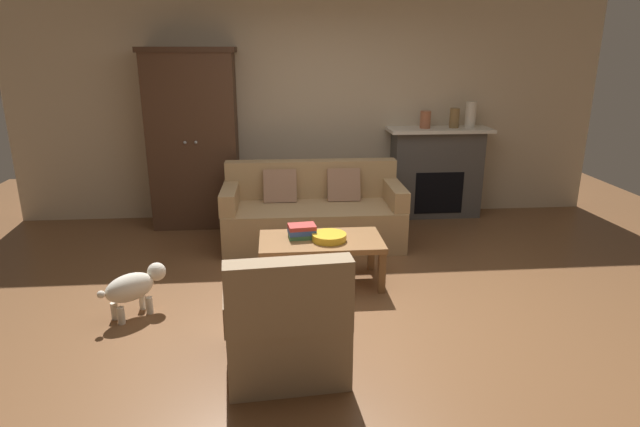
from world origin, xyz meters
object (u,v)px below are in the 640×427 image
at_px(book_stack, 302,231).
at_px(armchair_near_left, 286,326).
at_px(fruit_bowl, 329,237).
at_px(mantel_vase_bronze, 454,118).
at_px(mantel_vase_terracotta, 425,120).
at_px(armoire, 194,139).
at_px(fireplace, 436,172).
at_px(coffee_table, 321,245).
at_px(dog, 134,287).
at_px(couch, 313,215).
at_px(mantel_vase_cream, 471,115).

xyz_separation_m(book_stack, armchair_near_left, (-0.18, -1.40, -0.17)).
bearing_deg(fruit_bowl, mantel_vase_bronze, 48.23).
distance_m(mantel_vase_terracotta, armchair_near_left, 3.81).
bearing_deg(armoire, fireplace, 1.51).
relative_size(armoire, armchair_near_left, 2.35).
height_order(fireplace, armoire, armoire).
relative_size(armoire, coffee_table, 1.88).
height_order(book_stack, mantel_vase_terracotta, mantel_vase_terracotta).
height_order(fireplace, book_stack, fireplace).
relative_size(mantel_vase_terracotta, mantel_vase_bronze, 0.87).
distance_m(coffee_table, armchair_near_left, 1.39).
height_order(mantel_vase_bronze, dog, mantel_vase_bronze).
distance_m(coffee_table, mantel_vase_terracotta, 2.53).
bearing_deg(armchair_near_left, couch, 81.53).
xyz_separation_m(mantel_vase_terracotta, mantel_vase_cream, (0.56, 0.00, 0.05)).
relative_size(armoire, fruit_bowl, 6.71).
relative_size(coffee_table, fruit_bowl, 3.57).
bearing_deg(book_stack, armchair_near_left, -97.54).
bearing_deg(mantel_vase_bronze, mantel_vase_terracotta, 180.00).
xyz_separation_m(mantel_vase_cream, armchair_near_left, (-2.35, -3.24, -0.96)).
distance_m(coffee_table, dog, 1.62).
distance_m(armoire, couch, 1.70).
height_order(mantel_vase_terracotta, mantel_vase_bronze, mantel_vase_bronze).
height_order(mantel_vase_terracotta, armchair_near_left, mantel_vase_terracotta).
distance_m(armoire, coffee_table, 2.36).
distance_m(couch, mantel_vase_terracotta, 1.89).
distance_m(fireplace, mantel_vase_bronze, 0.69).
xyz_separation_m(fireplace, mantel_vase_bronze, (0.18, -0.02, 0.67)).
bearing_deg(dog, armoire, 84.93).
relative_size(couch, mantel_vase_cream, 6.16).
bearing_deg(armchair_near_left, mantel_vase_cream, 54.00).
height_order(armoire, dog, armoire).
distance_m(armoire, dog, 2.47).
bearing_deg(armoire, armchair_near_left, -72.89).
relative_size(armoire, mantel_vase_terracotta, 9.99).
height_order(coffee_table, dog, coffee_table).
relative_size(fruit_bowl, book_stack, 1.19).
bearing_deg(book_stack, armoire, 123.13).
xyz_separation_m(armoire, coffee_table, (1.33, -1.83, -0.67)).
relative_size(fireplace, coffee_table, 1.15).
height_order(fireplace, fruit_bowl, fireplace).
distance_m(couch, armchair_near_left, 2.43).
bearing_deg(couch, armchair_near_left, -98.47).
bearing_deg(mantel_vase_cream, fireplace, 177.30).
bearing_deg(mantel_vase_bronze, mantel_vase_cream, 0.00).
xyz_separation_m(armoire, mantel_vase_cream, (3.33, 0.06, 0.24)).
bearing_deg(couch, mantel_vase_bronze, 24.99).
bearing_deg(dog, book_stack, 21.67).
relative_size(coffee_table, dog, 2.33).
xyz_separation_m(coffee_table, dog, (-1.54, -0.49, -0.12)).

